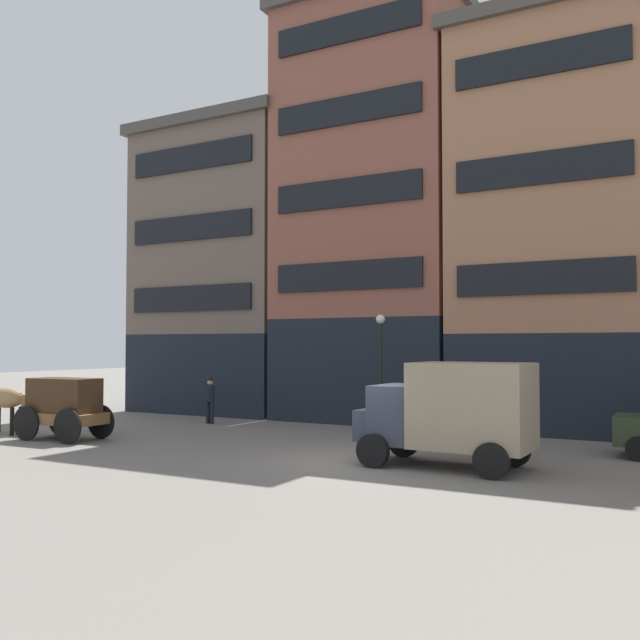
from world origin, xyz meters
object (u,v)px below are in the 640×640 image
Objects in this scene: delivery_truck_near at (450,410)px; streetlamp_curbside at (381,356)px; cargo_wagon at (63,404)px; draft_horse at (4,397)px; pedestrian_officer at (210,398)px.

delivery_truck_near is 1.07× the size of streetlamp_curbside.
draft_horse is (-2.95, -0.00, 0.12)m from cargo_wagon.
delivery_truck_near is at bearing -23.11° from pedestrian_officer.
cargo_wagon is 0.68× the size of delivery_truck_near.
pedestrian_officer is 0.44× the size of streetlamp_curbside.
draft_horse is 0.57× the size of streetlamp_curbside.
cargo_wagon is at bearing -174.95° from delivery_truck_near.
streetlamp_curbside is at bearing 38.29° from cargo_wagon.
cargo_wagon is 0.72× the size of streetlamp_curbside.
delivery_truck_near is at bearing -51.70° from streetlamp_curbside.
draft_horse reaches higher than pedestrian_officer.
streetlamp_curbside reaches higher than delivery_truck_near.
streetlamp_curbside reaches higher than draft_horse.
pedestrian_officer is at bearing -174.79° from streetlamp_curbside.
draft_horse is at bearing -175.89° from delivery_truck_near.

